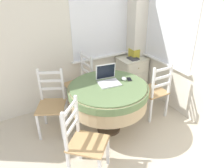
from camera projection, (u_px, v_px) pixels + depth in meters
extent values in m
cube|color=silver|center=(26.00, 39.00, 3.30)|extent=(4.18, 0.06, 2.55)
cube|color=white|center=(100.00, 17.00, 3.74)|extent=(1.10, 0.01, 1.42)
cube|color=white|center=(102.00, 57.00, 4.06)|extent=(1.18, 0.07, 0.02)
cube|color=white|center=(170.00, 20.00, 3.49)|extent=(0.01, 1.10, 1.42)
cube|color=white|center=(164.00, 63.00, 3.81)|extent=(0.07, 1.18, 0.02)
cube|color=silver|center=(137.00, 26.00, 4.05)|extent=(0.28, 0.28, 2.55)
cylinder|color=#4C3D2D|center=(109.00, 128.00, 3.41)|extent=(0.36, 0.36, 0.03)
cylinder|color=#4C3D2D|center=(108.00, 108.00, 3.23)|extent=(0.11, 0.11, 0.72)
cylinder|color=tan|center=(108.00, 96.00, 3.14)|extent=(1.12, 1.12, 0.30)
cylinder|color=#607A4C|center=(108.00, 90.00, 3.09)|extent=(1.14, 1.14, 0.10)
cylinder|color=#607A4C|center=(108.00, 86.00, 3.06)|extent=(1.09, 1.09, 0.02)
cube|color=silver|center=(109.00, 83.00, 3.10)|extent=(0.33, 0.28, 0.02)
cube|color=silver|center=(109.00, 82.00, 3.11)|extent=(0.28, 0.18, 0.00)
cube|color=silver|center=(106.00, 72.00, 3.16)|extent=(0.30, 0.09, 0.24)
cube|color=black|center=(106.00, 72.00, 3.15)|extent=(0.27, 0.07, 0.21)
ellipsoid|color=silver|center=(124.00, 79.00, 3.20)|extent=(0.06, 0.10, 0.05)
cube|color=black|center=(129.00, 79.00, 3.23)|extent=(0.10, 0.13, 0.01)
cube|color=black|center=(129.00, 79.00, 3.23)|extent=(0.07, 0.09, 0.00)
cube|color=tan|center=(78.00, 84.00, 3.78)|extent=(0.46, 0.43, 0.02)
cube|color=white|center=(65.00, 95.00, 3.90)|extent=(0.04, 0.04, 0.44)
cube|color=white|center=(74.00, 103.00, 3.67)|extent=(0.04, 0.04, 0.44)
cube|color=white|center=(84.00, 89.00, 4.10)|extent=(0.04, 0.04, 0.44)
cube|color=white|center=(93.00, 96.00, 3.86)|extent=(0.04, 0.04, 0.44)
cube|color=white|center=(82.00, 65.00, 3.87)|extent=(0.04, 0.04, 0.50)
cube|color=white|center=(92.00, 71.00, 3.63)|extent=(0.04, 0.04, 0.50)
cube|color=white|center=(86.00, 57.00, 3.66)|extent=(0.06, 0.33, 0.04)
cube|color=white|center=(87.00, 65.00, 3.72)|extent=(0.06, 0.33, 0.04)
cube|color=white|center=(87.00, 72.00, 3.78)|extent=(0.06, 0.33, 0.04)
cube|color=tan|center=(153.00, 91.00, 3.58)|extent=(0.39, 0.43, 0.02)
cube|color=white|center=(152.00, 95.00, 3.90)|extent=(0.03, 0.03, 0.44)
cube|color=white|center=(137.00, 100.00, 3.76)|extent=(0.03, 0.03, 0.44)
cube|color=white|center=(166.00, 105.00, 3.62)|extent=(0.03, 0.03, 0.44)
cube|color=white|center=(150.00, 111.00, 3.47)|extent=(0.03, 0.03, 0.44)
cube|color=white|center=(170.00, 79.00, 3.39)|extent=(0.03, 0.03, 0.50)
cube|color=white|center=(153.00, 83.00, 3.24)|extent=(0.03, 0.03, 0.50)
cube|color=white|center=(163.00, 69.00, 3.23)|extent=(0.33, 0.03, 0.04)
cube|color=white|center=(162.00, 77.00, 3.29)|extent=(0.33, 0.03, 0.04)
cube|color=white|center=(161.00, 85.00, 3.35)|extent=(0.33, 0.03, 0.04)
cube|color=tan|center=(88.00, 144.00, 2.49)|extent=(0.57, 0.57, 0.02)
cube|color=white|center=(108.00, 151.00, 2.70)|extent=(0.05, 0.05, 0.44)
cube|color=white|center=(69.00, 166.00, 2.50)|extent=(0.05, 0.05, 0.44)
cube|color=white|center=(80.00, 146.00, 2.79)|extent=(0.05, 0.05, 0.44)
cube|color=white|center=(65.00, 132.00, 2.27)|extent=(0.05, 0.05, 0.50)
cube|color=white|center=(77.00, 114.00, 2.56)|extent=(0.05, 0.05, 0.50)
cube|color=white|center=(69.00, 108.00, 2.32)|extent=(0.25, 0.25, 0.04)
cube|color=white|center=(71.00, 118.00, 2.38)|extent=(0.25, 0.25, 0.04)
cube|color=white|center=(72.00, 128.00, 2.45)|extent=(0.25, 0.25, 0.04)
cube|color=tan|center=(51.00, 106.00, 3.17)|extent=(0.54, 0.56, 0.02)
cube|color=white|center=(39.00, 127.00, 3.11)|extent=(0.05, 0.05, 0.44)
cube|color=white|center=(62.00, 127.00, 3.12)|extent=(0.05, 0.05, 0.44)
cube|color=white|center=(45.00, 112.00, 3.44)|extent=(0.05, 0.05, 0.44)
cube|color=white|center=(66.00, 112.00, 3.45)|extent=(0.05, 0.05, 0.44)
cube|color=white|center=(40.00, 85.00, 3.21)|extent=(0.04, 0.04, 0.50)
cube|color=white|center=(63.00, 84.00, 3.22)|extent=(0.04, 0.04, 0.50)
cube|color=white|center=(50.00, 73.00, 3.12)|extent=(0.30, 0.18, 0.04)
cube|color=white|center=(51.00, 81.00, 3.18)|extent=(0.30, 0.18, 0.04)
cube|color=white|center=(52.00, 89.00, 3.25)|extent=(0.30, 0.18, 0.04)
cube|color=silver|center=(132.00, 75.00, 4.34)|extent=(0.50, 0.41, 0.70)
cube|color=silver|center=(132.00, 58.00, 4.17)|extent=(0.52, 0.44, 0.02)
cube|color=white|center=(139.00, 68.00, 4.07)|extent=(0.44, 0.01, 0.20)
sphere|color=olive|center=(139.00, 68.00, 4.06)|extent=(0.02, 0.02, 0.02)
cube|color=white|center=(138.00, 79.00, 4.18)|extent=(0.44, 0.01, 0.20)
sphere|color=olive|center=(138.00, 79.00, 4.17)|extent=(0.02, 0.02, 0.02)
cube|color=white|center=(137.00, 90.00, 4.28)|extent=(0.44, 0.01, 0.20)
sphere|color=olive|center=(137.00, 90.00, 4.28)|extent=(0.02, 0.02, 0.02)
cube|color=gold|center=(134.00, 53.00, 4.18)|extent=(0.14, 0.18, 0.15)
cube|color=#3F3F44|center=(133.00, 58.00, 4.11)|extent=(0.16, 0.20, 0.02)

